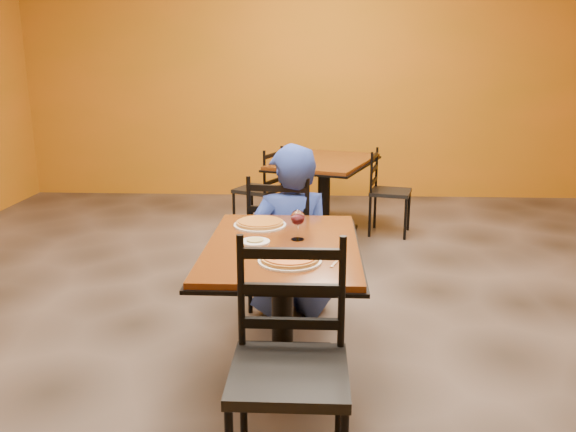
# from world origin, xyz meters

# --- Properties ---
(floor) EXTENTS (7.00, 8.00, 0.01)m
(floor) POSITION_xyz_m (0.00, 0.00, 0.00)
(floor) COLOR black
(floor) RESTS_ON ground
(wall_back) EXTENTS (7.00, 0.01, 3.00)m
(wall_back) POSITION_xyz_m (0.00, 4.00, 1.50)
(wall_back) COLOR #C36915
(wall_back) RESTS_ON ground
(table_main) EXTENTS (0.83, 1.23, 0.75)m
(table_main) POSITION_xyz_m (0.00, -0.50, 0.56)
(table_main) COLOR #653710
(table_main) RESTS_ON floor
(table_second) EXTENTS (1.22, 1.47, 0.75)m
(table_second) POSITION_xyz_m (0.25, 2.28, 0.56)
(table_second) COLOR #653710
(table_second) RESTS_ON floor
(chair_main_near) EXTENTS (0.46, 0.46, 1.02)m
(chair_main_near) POSITION_xyz_m (0.08, -1.44, 0.51)
(chair_main_near) COLOR black
(chair_main_near) RESTS_ON floor
(chair_main_far) EXTENTS (0.49, 0.49, 0.96)m
(chair_main_far) POSITION_xyz_m (-0.05, 0.44, 0.48)
(chair_main_far) COLOR black
(chair_main_far) RESTS_ON floor
(chair_second_left) EXTENTS (0.52, 0.52, 0.87)m
(chair_second_left) POSITION_xyz_m (-0.41, 2.28, 0.43)
(chair_second_left) COLOR black
(chair_second_left) RESTS_ON floor
(chair_second_right) EXTENTS (0.46, 0.46, 0.85)m
(chair_second_right) POSITION_xyz_m (0.92, 2.28, 0.42)
(chair_second_right) COLOR black
(chair_second_right) RESTS_ON floor
(diner) EXTENTS (0.68, 0.53, 1.18)m
(diner) POSITION_xyz_m (0.01, 0.30, 0.59)
(diner) COLOR navy
(diner) RESTS_ON floor
(plate_main) EXTENTS (0.31, 0.31, 0.01)m
(plate_main) POSITION_xyz_m (0.05, -0.79, 0.76)
(plate_main) COLOR white
(plate_main) RESTS_ON table_main
(pizza_main) EXTENTS (0.28, 0.28, 0.02)m
(pizza_main) POSITION_xyz_m (0.05, -0.79, 0.77)
(pizza_main) COLOR maroon
(pizza_main) RESTS_ON plate_main
(plate_far) EXTENTS (0.31, 0.31, 0.01)m
(plate_far) POSITION_xyz_m (-0.15, -0.16, 0.76)
(plate_far) COLOR white
(plate_far) RESTS_ON table_main
(pizza_far) EXTENTS (0.28, 0.28, 0.02)m
(pizza_far) POSITION_xyz_m (-0.15, -0.16, 0.77)
(pizza_far) COLOR gold
(pizza_far) RESTS_ON plate_far
(side_plate) EXTENTS (0.16, 0.16, 0.01)m
(side_plate) POSITION_xyz_m (-0.15, -0.49, 0.76)
(side_plate) COLOR white
(side_plate) RESTS_ON table_main
(dip) EXTENTS (0.09, 0.09, 0.01)m
(dip) POSITION_xyz_m (-0.15, -0.49, 0.76)
(dip) COLOR #A69250
(dip) RESTS_ON side_plate
(wine_glass) EXTENTS (0.08, 0.08, 0.18)m
(wine_glass) POSITION_xyz_m (0.08, -0.42, 0.84)
(wine_glass) COLOR white
(wine_glass) RESTS_ON table_main
(fork) EXTENTS (0.05, 0.19, 0.00)m
(fork) POSITION_xyz_m (-0.19, -0.67, 0.75)
(fork) COLOR silver
(fork) RESTS_ON table_main
(knife) EXTENTS (0.08, 0.20, 0.00)m
(knife) POSITION_xyz_m (0.29, -0.76, 0.75)
(knife) COLOR silver
(knife) RESTS_ON table_main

